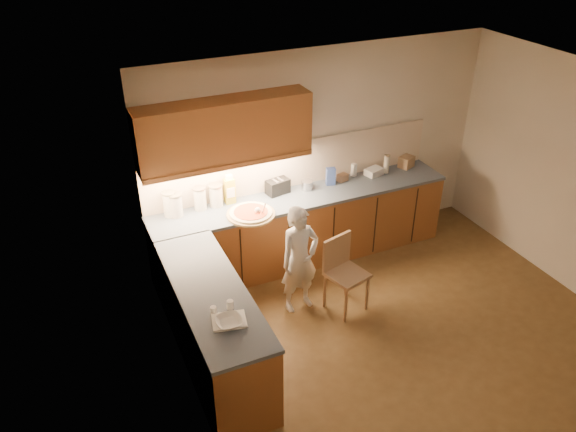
{
  "coord_description": "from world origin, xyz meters",
  "views": [
    {
      "loc": [
        -2.99,
        -3.67,
        4.14
      ],
      "look_at": [
        -0.8,
        1.2,
        1.0
      ],
      "focal_mm": 35.0,
      "sensor_mm": 36.0,
      "label": 1
    }
  ],
  "objects_px": {
    "pizza_on_board": "(251,213)",
    "oil_jug": "(230,190)",
    "wooden_chair": "(343,268)",
    "toaster": "(278,187)",
    "child": "(300,260)"
  },
  "relations": [
    {
      "from": "child",
      "to": "wooden_chair",
      "type": "relative_size",
      "value": 1.45
    },
    {
      "from": "wooden_chair",
      "to": "toaster",
      "type": "distance_m",
      "value": 1.33
    },
    {
      "from": "pizza_on_board",
      "to": "toaster",
      "type": "xyz_separation_m",
      "value": [
        0.49,
        0.36,
        0.07
      ]
    },
    {
      "from": "oil_jug",
      "to": "toaster",
      "type": "bearing_deg",
      "value": -1.15
    },
    {
      "from": "pizza_on_board",
      "to": "child",
      "type": "distance_m",
      "value": 0.78
    },
    {
      "from": "wooden_chair",
      "to": "toaster",
      "type": "xyz_separation_m",
      "value": [
        -0.26,
        1.2,
        0.5
      ]
    },
    {
      "from": "child",
      "to": "oil_jug",
      "type": "bearing_deg",
      "value": 105.49
    },
    {
      "from": "pizza_on_board",
      "to": "toaster",
      "type": "bearing_deg",
      "value": 36.89
    },
    {
      "from": "child",
      "to": "wooden_chair",
      "type": "distance_m",
      "value": 0.5
    },
    {
      "from": "wooden_chair",
      "to": "toaster",
      "type": "relative_size",
      "value": 2.89
    },
    {
      "from": "pizza_on_board",
      "to": "oil_jug",
      "type": "relative_size",
      "value": 1.52
    },
    {
      "from": "wooden_chair",
      "to": "oil_jug",
      "type": "height_order",
      "value": "oil_jug"
    },
    {
      "from": "pizza_on_board",
      "to": "toaster",
      "type": "distance_m",
      "value": 0.61
    },
    {
      "from": "toaster",
      "to": "wooden_chair",
      "type": "bearing_deg",
      "value": -88.97
    },
    {
      "from": "toaster",
      "to": "oil_jug",
      "type": "bearing_deg",
      "value": 167.7
    }
  ]
}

